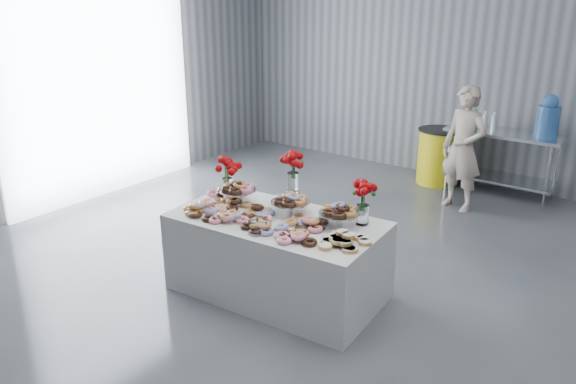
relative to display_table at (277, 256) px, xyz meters
name	(u,v)px	position (x,y,z in m)	size (l,w,h in m)	color
ground	(295,312)	(0.34, -0.17, -0.38)	(9.00, 9.00, 0.00)	#3C3F44
display_table	(277,256)	(0.00, 0.00, 0.00)	(1.90, 1.00, 0.75)	silver
prep_table	(503,152)	(0.82, 3.93, 0.24)	(1.50, 0.60, 0.90)	silver
donut_mounds	(273,216)	(0.00, -0.05, 0.42)	(1.80, 0.80, 0.09)	gold
cake_stand_left	(237,188)	(-0.56, 0.11, 0.52)	(0.36, 0.36, 0.17)	silver
cake_stand_mid	(290,200)	(0.04, 0.15, 0.52)	(0.36, 0.36, 0.17)	silver
cake_stand_right	(339,211)	(0.54, 0.19, 0.52)	(0.36, 0.36, 0.17)	silver
danish_pile	(344,238)	(0.76, -0.09, 0.43)	(0.48, 0.48, 0.11)	white
bouquet_left	(227,167)	(-0.77, 0.19, 0.67)	(0.26, 0.26, 0.42)	white
bouquet_right	(364,192)	(0.68, 0.35, 0.67)	(0.26, 0.26, 0.42)	white
bouquet_center	(293,168)	(-0.08, 0.35, 0.75)	(0.26, 0.26, 0.57)	silver
water_jug	(548,118)	(1.32, 3.93, 0.77)	(0.28, 0.28, 0.55)	#3E7DD3
drink_bottles	(480,120)	(0.50, 3.83, 0.66)	(0.54, 0.08, 0.27)	#268C33
person	(463,149)	(0.55, 3.13, 0.42)	(0.58, 0.38, 1.59)	#CC8C93
trash_barrel	(438,156)	(-0.07, 3.93, 0.03)	(0.63, 0.63, 0.80)	yellow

